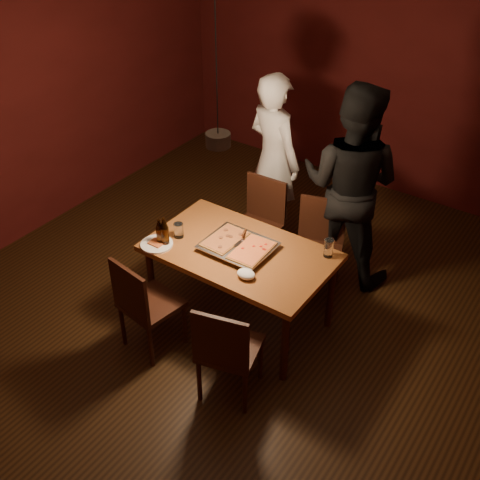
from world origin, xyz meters
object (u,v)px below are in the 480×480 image
Objects in this scene: pizza_tray at (238,247)px; beer_bottle_b at (165,232)px; chair_far_right at (319,238)px; diner_dark at (350,185)px; pendant_lamp at (218,138)px; dining_table at (240,257)px; chair_far_left at (260,215)px; diner_white at (274,160)px; chair_near_left at (142,299)px; plate_slice at (157,244)px; beer_bottle_a at (160,232)px; chair_near_right at (226,346)px.

pizza_tray is 2.15× the size of beer_bottle_b.
diner_dark is at bearing -120.66° from chair_far_right.
dining_table is at bearing 48.61° from pendant_lamp.
chair_far_right is (0.64, -0.02, 0.00)m from chair_far_left.
diner_dark is at bearing 64.92° from pizza_tray.
diner_white is (-0.80, 0.49, 0.34)m from chair_far_right.
pendant_lamp is at bearing 70.64° from chair_near_left.
chair_far_left is 0.90m from pizza_tray.
plate_slice is 0.24× the size of pendant_lamp.
chair_near_left is 1.81× the size of plate_slice.
beer_bottle_b is at bearing 113.20° from chair_near_left.
pendant_lamp is (-0.09, -0.12, 0.99)m from pizza_tray.
chair_far_right is (0.32, 0.79, -0.14)m from dining_table.
chair_far_right is 0.55m from diner_dark.
pizza_tray is (-0.02, -0.00, 0.10)m from dining_table.
beer_bottle_b is (-0.55, -0.28, 0.20)m from dining_table.
chair_far_left is at bearing -18.78° from chair_far_right.
chair_far_right reaches higher than plate_slice.
pendant_lamp is (0.38, -1.40, 0.88)m from diner_white.
diner_white is 0.90m from diner_dark.
chair_far_right is at bearing 164.49° from diner_white.
dining_table is at bearing 28.81° from plate_slice.
plate_slice is at bearing -103.82° from beer_bottle_a.
chair_far_left and chair_near_right have the same top height.
chair_near_right is at bearing -65.85° from pizza_tray.
beer_bottle_b is at bearing -159.65° from pendant_lamp.
chair_near_right is 1.13m from beer_bottle_b.
chair_near_left is 2.10× the size of beer_bottle_a.
diner_dark reaches higher than chair_near_left.
beer_bottle_a is 0.05m from beer_bottle_b.
beer_bottle_a reaches higher than plate_slice.
beer_bottle_a is at bearing 101.95° from diner_white.
beer_bottle_a is 0.90× the size of beer_bottle_b.
chair_near_left is at bearing -117.77° from pendant_lamp.
beer_bottle_b reaches higher than chair_near_right.
beer_bottle_a reaches higher than pizza_tray.
chair_near_left is at bearing -120.33° from dining_table.
dining_table is at bearing 27.44° from beer_bottle_b.
beer_bottle_a is (-1.00, 0.48, 0.33)m from chair_near_right.
chair_near_right is 1.48m from pendant_lamp.
pendant_lamp reaches higher than chair_near_right.
chair_far_right is 0.89m from pizza_tray.
beer_bottle_a is 1.57m from diner_white.
chair_far_right is at bearing 72.36° from chair_near_left.
pizza_tray is at bearing 50.01° from chair_far_right.
chair_far_left is 1.54m from chair_near_left.
pendant_lamp is (-0.11, -0.12, 1.08)m from dining_table.
chair_far_right is at bearing 176.53° from chair_far_left.
diner_white reaches higher than dining_table.
chair_near_left is 2.04m from diner_white.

